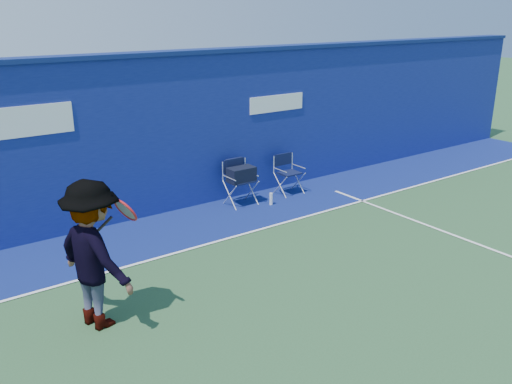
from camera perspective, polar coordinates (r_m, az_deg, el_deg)
ground at (r=6.64m, az=3.83°, el=-16.42°), size 80.00×80.00×0.00m
stadium_wall at (r=10.24m, az=-14.80°, el=5.32°), size 24.00×0.50×3.08m
out_of_bounds_strip at (r=9.74m, az=-11.66°, el=-4.72°), size 24.00×1.80×0.01m
court_lines at (r=7.02m, az=0.64°, el=-14.08°), size 24.00×12.00×0.01m
directors_chair_left at (r=11.02m, az=-1.65°, el=0.64°), size 0.55×0.51×0.93m
directors_chair_right at (r=11.75m, az=3.47°, el=1.11°), size 0.51×0.45×0.85m
water_bottle at (r=11.06m, az=1.60°, el=-0.74°), size 0.07×0.07×0.26m
tennis_player at (r=6.97m, az=-16.67°, el=-6.35°), size 1.06×1.39×1.91m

